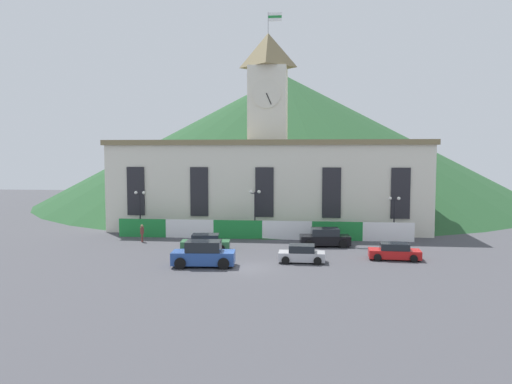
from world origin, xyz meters
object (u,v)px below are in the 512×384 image
object	(u,v)px
car_black_suv	(325,238)
street_lamp_left	(394,208)
street_lamp_center	(255,203)
car_green_wagon	(205,243)
car_blue_van	(203,255)
car_silver_hatch	(302,254)
car_red_sedan	(394,252)
pedestrian	(142,232)
street_lamp_right	(140,203)

from	to	relation	value
car_black_suv	street_lamp_left	bearing A→B (deg)	-155.36
street_lamp_center	car_green_wagon	xyz separation A→B (m)	(-3.90, -7.68, -3.06)
street_lamp_center	car_black_suv	distance (m)	9.12
street_lamp_left	car_blue_van	xyz separation A→B (m)	(-17.55, -14.33, -2.44)
car_green_wagon	car_silver_hatch	distance (m)	10.15
street_lamp_left	car_blue_van	distance (m)	22.79
car_red_sedan	car_silver_hatch	world-z (taller)	car_silver_hatch
car_red_sedan	pedestrian	size ratio (longest dim) A/B	2.47
street_lamp_center	street_lamp_left	xyz separation A→B (m)	(14.88, 0.00, -0.38)
pedestrian	street_lamp_left	bearing A→B (deg)	-15.23
pedestrian	car_silver_hatch	bearing A→B (deg)	-49.41
car_green_wagon	car_silver_hatch	size ratio (longest dim) A/B	1.22
street_lamp_left	car_red_sedan	world-z (taller)	street_lamp_left
car_green_wagon	car_silver_hatch	xyz separation A→B (m)	(9.20, -4.29, -0.03)
street_lamp_left	car_blue_van	size ratio (longest dim) A/B	0.89
car_black_suv	car_green_wagon	bearing A→B (deg)	11.12
street_lamp_left	car_silver_hatch	world-z (taller)	street_lamp_left
car_blue_van	pedestrian	bearing A→B (deg)	-54.37
car_green_wagon	car_black_suv	bearing A→B (deg)	-169.83
car_green_wagon	car_blue_van	xyz separation A→B (m)	(1.23, -6.66, 0.25)
street_lamp_right	car_silver_hatch	bearing A→B (deg)	-33.24
street_lamp_center	car_blue_van	distance (m)	14.85
car_green_wagon	car_black_suv	distance (m)	11.88
car_silver_hatch	pedestrian	bearing A→B (deg)	154.36
car_green_wagon	pedestrian	distance (m)	8.42
car_silver_hatch	car_green_wagon	bearing A→B (deg)	155.09
pedestrian	street_lamp_right	bearing A→B (deg)	87.77
street_lamp_left	pedestrian	size ratio (longest dim) A/B	2.55
street_lamp_center	pedestrian	distance (m)	12.39
car_green_wagon	street_lamp_right	bearing A→B (deg)	-46.69
street_lamp_center	street_lamp_right	bearing A→B (deg)	180.00
car_red_sedan	car_black_suv	bearing A→B (deg)	138.42
car_red_sedan	car_green_wagon	xyz separation A→B (m)	(-17.21, 2.28, 0.05)
street_lamp_left	car_red_sedan	size ratio (longest dim) A/B	1.04
car_green_wagon	street_lamp_left	bearing A→B (deg)	-164.18
street_lamp_right	car_black_suv	bearing A→B (deg)	-11.84
car_silver_hatch	car_blue_van	bearing A→B (deg)	-163.36
street_lamp_center	car_silver_hatch	bearing A→B (deg)	-66.12
street_lamp_left	car_black_suv	distance (m)	8.93
car_black_suv	pedestrian	distance (m)	18.92
car_silver_hatch	car_blue_van	world-z (taller)	car_blue_van
street_lamp_center	car_silver_hatch	world-z (taller)	street_lamp_center
street_lamp_right	car_red_sedan	size ratio (longest dim) A/B	1.12
car_red_sedan	car_black_suv	xyz separation A→B (m)	(-5.82, 5.67, 0.16)
street_lamp_center	car_silver_hatch	size ratio (longest dim) A/B	1.34
car_red_sedan	car_green_wagon	distance (m)	17.36
street_lamp_right	car_blue_van	xyz separation A→B (m)	(10.29, -14.33, -2.68)
car_green_wagon	car_blue_van	size ratio (longest dim) A/B	0.91
street_lamp_left	car_black_suv	size ratio (longest dim) A/B	0.91
car_red_sedan	pedestrian	xyz separation A→B (m)	(-24.73, 6.04, 0.32)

